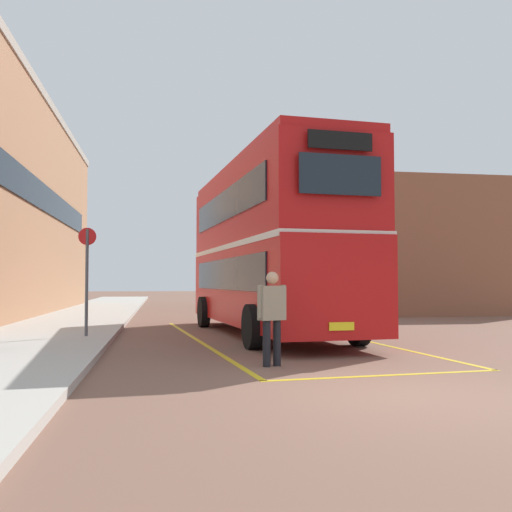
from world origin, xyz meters
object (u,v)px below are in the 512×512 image
(pedestrian_boarding, at_px, (272,312))
(bus_stop_sign, at_px, (87,271))
(single_deck_bus, at_px, (267,279))
(double_decker_bus, at_px, (268,246))

(pedestrian_boarding, height_order, bus_stop_sign, bus_stop_sign)
(pedestrian_boarding, relative_size, bus_stop_sign, 0.62)
(single_deck_bus, bearing_deg, double_decker_bus, -100.45)
(double_decker_bus, xyz_separation_m, single_deck_bus, (3.09, 16.77, -0.87))
(double_decker_bus, xyz_separation_m, bus_stop_sign, (-4.81, -1.01, -0.74))
(single_deck_bus, distance_m, bus_stop_sign, 19.46)
(double_decker_bus, height_order, pedestrian_boarding, double_decker_bus)
(pedestrian_boarding, bearing_deg, single_deck_bus, 79.71)
(single_deck_bus, height_order, bus_stop_sign, single_deck_bus)
(bus_stop_sign, bearing_deg, pedestrian_boarding, -52.08)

